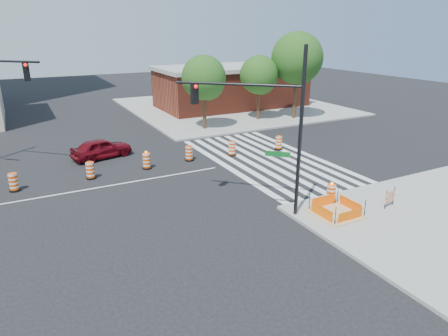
{
  "coord_description": "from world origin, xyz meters",
  "views": [
    {
      "loc": [
        -3.72,
        -21.83,
        8.52
      ],
      "look_at": [
        5.66,
        -3.85,
        1.4
      ],
      "focal_mm": 32.0,
      "sensor_mm": 36.0,
      "label": 1
    }
  ],
  "objects": [
    {
      "name": "signal_pole_se",
      "position": [
        6.08,
        -7.02,
        4.76
      ],
      "size": [
        4.4,
        4.07,
        7.75
      ],
      "rotation": [
        0.0,
        0.0,
        2.4
      ],
      "color": "black",
      "rests_on": "ground"
    },
    {
      "name": "tree_north_c",
      "position": [
        10.76,
        9.6,
        4.33
      ],
      "size": [
        3.8,
        3.8,
        6.45
      ],
      "color": "#382314",
      "rests_on": "ground"
    },
    {
      "name": "brick_storefront",
      "position": [
        18.0,
        18.0,
        2.32
      ],
      "size": [
        16.5,
        8.5,
        4.6
      ],
      "color": "maroon",
      "rests_on": "ground"
    },
    {
      "name": "ground",
      "position": [
        0.0,
        0.0,
        0.0
      ],
      "size": [
        120.0,
        120.0,
        0.0
      ],
      "primitive_type": "plane",
      "color": "black",
      "rests_on": "ground"
    },
    {
      "name": "median_drum_4",
      "position": [
        3.07,
        1.88,
        0.49
      ],
      "size": [
        0.6,
        0.6,
        1.18
      ],
      "color": "black",
      "rests_on": "ground"
    },
    {
      "name": "sidewalk_ne",
      "position": [
        18.0,
        18.0,
        0.07
      ],
      "size": [
        22.0,
        22.0,
        0.15
      ],
      "primitive_type": "cube",
      "color": "gray",
      "rests_on": "ground"
    },
    {
      "name": "excavation_pit",
      "position": [
        9.0,
        -9.0,
        0.22
      ],
      "size": [
        2.2,
        2.2,
        0.9
      ],
      "color": "tan",
      "rests_on": "ground"
    },
    {
      "name": "barricade",
      "position": [
        11.86,
        -9.63,
        0.68
      ],
      "size": [
        0.81,
        0.2,
        0.97
      ],
      "rotation": [
        0.0,
        0.0,
        0.2
      ],
      "color": "#E14404",
      "rests_on": "ground"
    },
    {
      "name": "crosswalk_east",
      "position": [
        10.95,
        0.0,
        0.01
      ],
      "size": [
        6.75,
        13.5,
        0.01
      ],
      "color": "silver",
      "rests_on": "ground"
    },
    {
      "name": "tree_north_e",
      "position": [
        20.46,
        9.54,
        5.58
      ],
      "size": [
        4.89,
        4.89,
        8.31
      ],
      "color": "#382314",
      "rests_on": "ground"
    },
    {
      "name": "median_drum_6",
      "position": [
        9.26,
        1.83,
        0.48
      ],
      "size": [
        0.6,
        0.6,
        1.02
      ],
      "color": "black",
      "rests_on": "ground"
    },
    {
      "name": "pit_drum",
      "position": [
        9.67,
        -7.86,
        0.61
      ],
      "size": [
        0.56,
        0.56,
        1.1
      ],
      "color": "black",
      "rests_on": "ground"
    },
    {
      "name": "median_drum_5",
      "position": [
        6.12,
        2.15,
        0.48
      ],
      "size": [
        0.6,
        0.6,
        1.02
      ],
      "color": "black",
      "rests_on": "ground"
    },
    {
      "name": "lane_centerline",
      "position": [
        0.0,
        0.0,
        0.01
      ],
      "size": [
        14.0,
        0.12,
        0.01
      ],
      "primitive_type": "cube",
      "color": "silver",
      "rests_on": "ground"
    },
    {
      "name": "median_drum_2",
      "position": [
        -4.54,
        1.65,
        0.48
      ],
      "size": [
        0.6,
        0.6,
        1.02
      ],
      "color": "black",
      "rests_on": "ground"
    },
    {
      "name": "red_coupe",
      "position": [
        0.99,
        5.5,
        0.7
      ],
      "size": [
        4.37,
        2.56,
        1.4
      ],
      "primitive_type": "imported",
      "rotation": [
        0.0,
        0.0,
        1.81
      ],
      "color": "#5F0810",
      "rests_on": "ground"
    },
    {
      "name": "median_drum_7",
      "position": [
        13.03,
        1.51,
        0.48
      ],
      "size": [
        0.6,
        0.6,
        1.02
      ],
      "color": "black",
      "rests_on": "ground"
    },
    {
      "name": "tree_north_d",
      "position": [
        16.99,
        10.67,
        4.16
      ],
      "size": [
        3.65,
        3.65,
        6.2
      ],
      "color": "#382314",
      "rests_on": "ground"
    },
    {
      "name": "median_drum_3",
      "position": [
        -0.45,
        1.69,
        0.48
      ],
      "size": [
        0.6,
        0.6,
        1.02
      ],
      "color": "black",
      "rests_on": "ground"
    }
  ]
}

